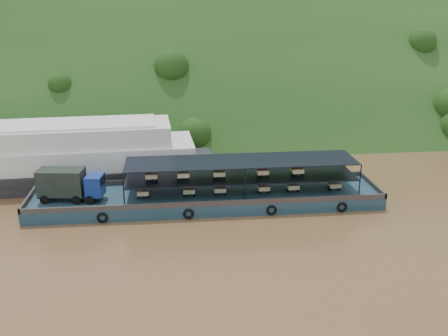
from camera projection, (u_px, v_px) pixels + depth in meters
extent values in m
plane|color=brown|center=(247.00, 207.00, 50.12)|extent=(160.00, 160.00, 0.00)
cube|color=#143513|center=(215.00, 123.00, 83.99)|extent=(140.00, 39.60, 39.60)
cube|color=#12313F|center=(207.00, 198.00, 50.67)|extent=(35.00, 7.00, 1.20)
cube|color=#592D19|center=(204.00, 179.00, 53.60)|extent=(35.00, 0.20, 0.50)
cube|color=#592D19|center=(209.00, 204.00, 47.20)|extent=(35.00, 0.20, 0.50)
cube|color=#592D19|center=(372.00, 184.00, 52.17)|extent=(0.20, 7.00, 0.50)
cube|color=#592D19|center=(29.00, 198.00, 48.62)|extent=(0.20, 7.00, 0.50)
torus|color=black|center=(102.00, 218.00, 46.33)|extent=(1.06, 0.26, 1.06)
torus|color=black|center=(188.00, 214.00, 47.14)|extent=(1.06, 0.26, 1.06)
torus|color=black|center=(272.00, 210.00, 47.96)|extent=(1.06, 0.26, 1.06)
torus|color=black|center=(342.00, 207.00, 48.67)|extent=(1.06, 0.26, 1.06)
cylinder|color=black|center=(45.00, 199.00, 47.69)|extent=(0.94, 0.43, 0.90)
cylinder|color=black|center=(52.00, 192.00, 49.49)|extent=(0.94, 0.43, 0.90)
cylinder|color=black|center=(77.00, 200.00, 47.63)|extent=(0.94, 0.43, 0.90)
cylinder|color=black|center=(82.00, 192.00, 49.42)|extent=(0.94, 0.43, 0.90)
cylinder|color=black|center=(90.00, 200.00, 47.60)|extent=(0.94, 0.43, 0.90)
cylinder|color=black|center=(95.00, 192.00, 49.39)|extent=(0.94, 0.43, 0.90)
cube|color=black|center=(72.00, 195.00, 48.50)|extent=(6.34, 2.77, 0.18)
cube|color=navy|center=(95.00, 185.00, 48.11)|extent=(1.80, 2.35, 1.98)
cube|color=black|center=(103.00, 181.00, 47.98)|extent=(0.29, 1.80, 0.81)
cube|color=black|center=(61.00, 182.00, 48.09)|extent=(4.58, 2.71, 2.53)
cube|color=black|center=(241.00, 176.00, 50.30)|extent=(23.00, 5.00, 0.12)
cube|color=black|center=(241.00, 161.00, 49.77)|extent=(23.00, 5.00, 0.08)
cylinder|color=black|center=(124.00, 190.00, 46.78)|extent=(0.12, 0.12, 3.30)
cylinder|color=black|center=(127.00, 172.00, 51.48)|extent=(0.12, 0.12, 3.30)
cylinder|color=black|center=(245.00, 185.00, 47.95)|extent=(0.12, 0.12, 3.30)
cylinder|color=black|center=(238.00, 168.00, 52.66)|extent=(0.12, 0.12, 3.30)
cylinder|color=black|center=(360.00, 181.00, 49.12)|extent=(0.12, 0.12, 3.30)
cylinder|color=black|center=(343.00, 165.00, 53.83)|extent=(0.12, 0.12, 3.30)
cylinder|color=black|center=(144.00, 189.00, 50.74)|extent=(0.12, 0.52, 0.52)
cylinder|color=black|center=(138.00, 196.00, 48.99)|extent=(0.14, 0.52, 0.52)
cylinder|color=black|center=(148.00, 196.00, 49.09)|extent=(0.14, 0.52, 0.52)
cube|color=beige|center=(143.00, 191.00, 49.26)|extent=(1.15, 1.50, 0.44)
cube|color=#AD190B|center=(144.00, 186.00, 50.29)|extent=(0.55, 0.80, 0.80)
cube|color=#AD190B|center=(143.00, 182.00, 49.94)|extent=(0.50, 0.10, 0.10)
cylinder|color=black|center=(188.00, 188.00, 51.20)|extent=(0.12, 0.52, 0.52)
cylinder|color=black|center=(184.00, 194.00, 49.45)|extent=(0.14, 0.52, 0.52)
cylinder|color=black|center=(194.00, 194.00, 49.55)|extent=(0.14, 0.52, 0.52)
cube|color=#C1BB88|center=(189.00, 190.00, 49.72)|extent=(1.15, 1.50, 0.44)
cube|color=red|center=(188.00, 184.00, 50.75)|extent=(0.55, 0.80, 0.80)
cube|color=red|center=(188.00, 180.00, 50.40)|extent=(0.50, 0.10, 0.10)
cylinder|color=black|center=(218.00, 186.00, 51.51)|extent=(0.12, 0.52, 0.52)
cylinder|color=black|center=(215.00, 193.00, 49.77)|extent=(0.14, 0.52, 0.52)
cylinder|color=black|center=(225.00, 193.00, 49.87)|extent=(0.14, 0.52, 0.52)
cube|color=beige|center=(220.00, 188.00, 50.04)|extent=(1.15, 1.50, 0.44)
cube|color=#B12A0B|center=(219.00, 183.00, 51.06)|extent=(0.55, 0.80, 0.80)
cube|color=#B12A0B|center=(219.00, 179.00, 50.71)|extent=(0.50, 0.10, 0.10)
cylinder|color=black|center=(261.00, 185.00, 51.97)|extent=(0.12, 0.52, 0.52)
cylinder|color=black|center=(259.00, 191.00, 50.22)|extent=(0.14, 0.52, 0.52)
cylinder|color=black|center=(269.00, 191.00, 50.32)|extent=(0.14, 0.52, 0.52)
cube|color=beige|center=(263.00, 187.00, 50.49)|extent=(1.15, 1.50, 0.44)
cube|color=red|center=(261.00, 181.00, 51.52)|extent=(0.55, 0.80, 0.80)
cube|color=red|center=(262.00, 177.00, 51.17)|extent=(0.50, 0.10, 0.10)
cylinder|color=black|center=(289.00, 184.00, 52.27)|extent=(0.12, 0.52, 0.52)
cylinder|color=black|center=(288.00, 190.00, 50.53)|extent=(0.14, 0.52, 0.52)
cylinder|color=black|center=(298.00, 190.00, 50.63)|extent=(0.14, 0.52, 0.52)
cube|color=beige|center=(292.00, 186.00, 50.80)|extent=(1.15, 1.50, 0.44)
cube|color=red|center=(290.00, 180.00, 51.82)|extent=(0.55, 0.80, 0.80)
cube|color=red|center=(290.00, 176.00, 51.47)|extent=(0.50, 0.10, 0.10)
cylinder|color=black|center=(329.00, 182.00, 52.72)|extent=(0.12, 0.52, 0.52)
cylinder|color=black|center=(330.00, 188.00, 50.97)|extent=(0.14, 0.52, 0.52)
cylinder|color=black|center=(339.00, 188.00, 51.08)|extent=(0.14, 0.52, 0.52)
cube|color=tan|center=(334.00, 184.00, 51.24)|extent=(1.15, 1.50, 0.44)
cube|color=red|center=(330.00, 178.00, 52.27)|extent=(0.55, 0.80, 0.80)
cube|color=red|center=(331.00, 175.00, 51.92)|extent=(0.50, 0.10, 0.10)
cylinder|color=black|center=(152.00, 173.00, 50.27)|extent=(0.12, 0.52, 0.52)
cylinder|color=black|center=(146.00, 179.00, 48.53)|extent=(0.14, 0.52, 0.52)
cylinder|color=black|center=(157.00, 179.00, 48.63)|extent=(0.14, 0.52, 0.52)
cube|color=#C6B78C|center=(152.00, 175.00, 48.80)|extent=(1.15, 1.50, 0.44)
cube|color=red|center=(152.00, 169.00, 49.82)|extent=(0.55, 0.80, 0.80)
cube|color=red|center=(152.00, 165.00, 49.47)|extent=(0.50, 0.10, 0.10)
cylinder|color=black|center=(183.00, 172.00, 50.59)|extent=(0.12, 0.52, 0.52)
cylinder|color=black|center=(178.00, 178.00, 48.84)|extent=(0.14, 0.52, 0.52)
cylinder|color=black|center=(189.00, 178.00, 48.95)|extent=(0.14, 0.52, 0.52)
cube|color=beige|center=(183.00, 174.00, 49.12)|extent=(1.15, 1.50, 0.44)
cube|color=#1A229D|center=(183.00, 168.00, 50.14)|extent=(0.55, 0.80, 0.80)
cube|color=#1A229D|center=(183.00, 164.00, 49.79)|extent=(0.50, 0.10, 0.10)
cylinder|color=black|center=(217.00, 171.00, 50.95)|extent=(0.12, 0.52, 0.52)
cylinder|color=black|center=(214.00, 177.00, 49.21)|extent=(0.14, 0.52, 0.52)
cylinder|color=black|center=(224.00, 176.00, 49.31)|extent=(0.14, 0.52, 0.52)
cube|color=beige|center=(219.00, 172.00, 49.48)|extent=(1.15, 1.50, 0.44)
cube|color=#B70C1C|center=(218.00, 167.00, 50.50)|extent=(0.55, 0.80, 0.80)
cube|color=#B70C1C|center=(218.00, 163.00, 50.15)|extent=(0.50, 0.10, 0.10)
cylinder|color=black|center=(260.00, 169.00, 51.40)|extent=(0.12, 0.52, 0.52)
cylinder|color=black|center=(258.00, 175.00, 49.65)|extent=(0.14, 0.52, 0.52)
cylinder|color=black|center=(268.00, 175.00, 49.75)|extent=(0.14, 0.52, 0.52)
cube|color=beige|center=(262.00, 171.00, 49.92)|extent=(1.15, 1.50, 0.44)
cube|color=#BA160C|center=(260.00, 165.00, 50.95)|extent=(0.55, 0.80, 0.80)
cube|color=#BA160C|center=(261.00, 161.00, 50.60)|extent=(0.50, 0.10, 0.10)
cylinder|color=black|center=(293.00, 168.00, 51.76)|extent=(0.12, 0.52, 0.52)
cylinder|color=black|center=(293.00, 174.00, 50.01)|extent=(0.14, 0.52, 0.52)
cylinder|color=black|center=(302.00, 174.00, 50.12)|extent=(0.14, 0.52, 0.52)
cube|color=beige|center=(297.00, 169.00, 50.28)|extent=(1.15, 1.50, 0.44)
cube|color=#AB210B|center=(294.00, 164.00, 51.31)|extent=(0.55, 0.80, 0.80)
cube|color=#AB210B|center=(295.00, 160.00, 50.96)|extent=(0.50, 0.10, 0.10)
cube|color=black|center=(66.00, 173.00, 56.66)|extent=(34.48, 10.35, 2.04)
cube|color=white|center=(64.00, 155.00, 55.95)|extent=(29.33, 9.22, 2.39)
cube|color=white|center=(62.00, 135.00, 55.21)|extent=(24.18, 8.09, 2.21)
cube|color=white|center=(60.00, 124.00, 54.81)|extent=(20.74, 7.06, 0.26)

